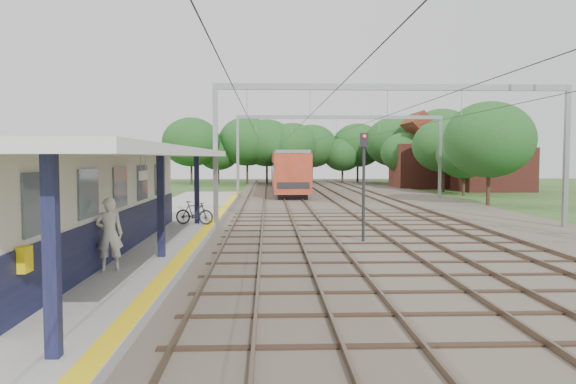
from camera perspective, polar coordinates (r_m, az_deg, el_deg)
name	(u,v)px	position (r m, az deg, el deg)	size (l,w,h in m)	color
ground	(385,320)	(12.56, 9.85, -12.70)	(160.00, 160.00, 0.00)	#2D4C1E
ballast_bed	(354,203)	(42.44, 6.77, -1.15)	(18.00, 90.00, 0.10)	#473D33
platform	(159,230)	(26.48, -12.92, -3.77)	(5.00, 52.00, 0.35)	gray
yellow_stripe	(209,226)	(26.13, -8.07, -3.41)	(0.45, 52.00, 0.01)	yellow
station_building	(76,201)	(19.89, -20.71, -0.89)	(3.41, 18.00, 3.40)	beige
canopy	(100,153)	(18.55, -18.55, 3.80)	(6.40, 20.00, 3.44)	black
rail_tracks	(321,202)	(42.12, 3.41, -1.00)	(11.80, 88.00, 0.15)	brown
catenary_system	(357,127)	(37.60, 7.01, 6.58)	(17.22, 88.00, 7.00)	gray
tree_band	(319,146)	(69.22, 3.20, 4.70)	(31.72, 30.88, 8.82)	#382619
house_near	(493,162)	(62.40, 20.09, 2.85)	(7.00, 6.12, 7.89)	brown
house_far	(429,160)	(66.43, 14.13, 3.20)	(8.00, 6.12, 8.66)	brown
person	(109,234)	(16.40, -17.71, -4.08)	(0.75, 0.49, 2.05)	silver
bicycle	(194,213)	(26.70, -9.49, -2.11)	(0.51, 1.82, 1.10)	black
train	(286,169)	(63.05, -0.24, 2.38)	(3.05, 38.02, 4.00)	black
signal_post	(364,174)	(22.82, 7.70, 1.87)	(0.35, 0.30, 4.48)	black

